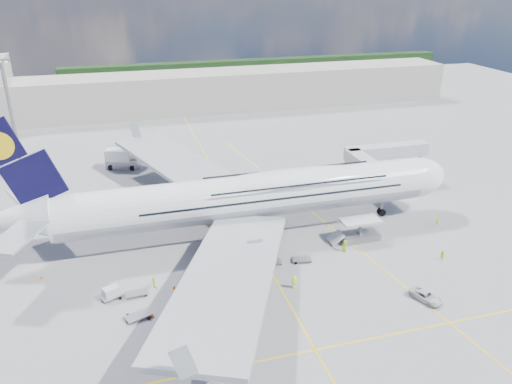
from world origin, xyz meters
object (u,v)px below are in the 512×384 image
object	(u,v)px
cargo_loader	(358,233)
cone_nose	(383,201)
dolly_back	(138,316)
dolly_nose_far	(302,259)
crew_wing	(154,282)
jet_bridge	(379,158)
catering_truck_inner	(179,197)
cone_wing_left_inner	(182,206)
crew_nose	(438,220)
airliner	(251,196)
dolly_row_b	(136,293)
catering_truck_outer	(123,159)
service_van	(426,296)
dolly_row_a	(111,293)
dolly_nose_near	(273,262)
crew_van	(345,246)
light_mast	(13,121)
cone_wing_right_outer	(153,315)
dolly_row_c	(192,287)
crew_loader	(442,256)
cone_wing_right_inner	(174,287)
cone_tail	(41,277)
crew_tug	(294,282)
cone_wing_left_outer	(173,177)
baggage_tug	(247,281)

from	to	relation	value
cargo_loader	cone_nose	distance (m)	16.32
dolly_back	dolly_nose_far	xyz separation A→B (m)	(25.05, 7.28, -0.04)
cargo_loader	crew_wing	world-z (taller)	cargo_loader
jet_bridge	catering_truck_inner	xyz separation A→B (m)	(-39.85, 2.42, -4.74)
cone_wing_left_inner	crew_nose	bearing A→B (deg)	-24.93
airliner	jet_bridge	world-z (taller)	airliner
dolly_row_b	catering_truck_outer	xyz separation A→B (m)	(0.08, 50.66, 1.77)
service_van	cone_nose	bearing A→B (deg)	48.80
jet_bridge	crew_wing	size ratio (longest dim) A/B	11.60
dolly_row_a	catering_truck_inner	size ratio (longest dim) A/B	0.38
dolly_nose_near	crew_van	size ratio (longest dim) A/B	1.51
dolly_row_b	dolly_nose_far	bearing A→B (deg)	0.26
catering_truck_outer	crew_nose	xyz separation A→B (m)	(52.03, -43.78, -1.10)
dolly_row_a	dolly_row_b	xyz separation A→B (m)	(3.28, -0.14, -0.60)
crew_van	cone_nose	world-z (taller)	crew_van
light_mast	crew_nose	distance (m)	84.32
cone_wing_right_outer	airliner	bearing A→B (deg)	45.68
dolly_nose_far	service_van	size ratio (longest dim) A/B	0.70
dolly_nose_near	crew_nose	xyz separation A→B (m)	(31.64, 4.31, 0.70)
catering_truck_inner	catering_truck_outer	xyz separation A→B (m)	(-9.47, 24.15, -0.00)
dolly_row_c	crew_wing	xyz separation A→B (m)	(-5.04, 1.91, 0.50)
cone_wing_right_outer	dolly_back	bearing A→B (deg)	171.48
crew_loader	cone_wing_right_inner	bearing A→B (deg)	-139.66
dolly_row_a	cargo_loader	bearing A→B (deg)	-16.05
crew_wing	cone_wing_left_inner	xyz separation A→B (m)	(7.55, 25.13, -0.58)
dolly_back	cone_tail	bearing A→B (deg)	115.17
service_van	crew_tug	distance (m)	17.85
catering_truck_outer	cone_tail	distance (m)	44.74
catering_truck_outer	cone_wing_left_inner	size ratio (longest dim) A/B	16.87
crew_wing	cone_wing_right_outer	size ratio (longest dim) A/B	2.88
light_mast	crew_van	size ratio (longest dim) A/B	12.98
catering_truck_inner	crew_tug	bearing A→B (deg)	-95.62
airliner	dolly_back	distance (m)	27.84
dolly_back	crew_nose	bearing A→B (deg)	-6.61
jet_bridge	cone_nose	distance (m)	9.21
airliner	dolly_row_b	world-z (taller)	airliner
jet_bridge	dolly_row_c	xyz separation A→B (m)	(-41.86, -24.70, -6.54)
dolly_back	cone_wing_left_outer	distance (m)	47.81
crew_tug	cone_wing_right_outer	xyz separation A→B (m)	(-19.75, -1.16, -0.69)
cone_wing_left_inner	cone_wing_right_inner	size ratio (longest dim) A/B	0.87
crew_loader	cone_tail	world-z (taller)	crew_loader
catering_truck_outer	crew_wing	size ratio (longest dim) A/B	5.05
dolly_back	crew_wing	bearing A→B (deg)	48.57
cone_wing_right_inner	cone_tail	bearing A→B (deg)	156.87
crew_nose	crew_loader	bearing A→B (deg)	-164.97
cargo_loader	cone_wing_left_inner	size ratio (longest dim) A/B	17.59
baggage_tug	cone_tail	xyz separation A→B (m)	(-28.27, 9.66, -0.46)
catering_truck_outer	cone_wing_left_outer	xyz separation A→B (m)	(10.01, -9.09, -1.83)
crew_loader	crew_tug	size ratio (longest dim) A/B	0.89
cargo_loader	crew_tug	world-z (taller)	cargo_loader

